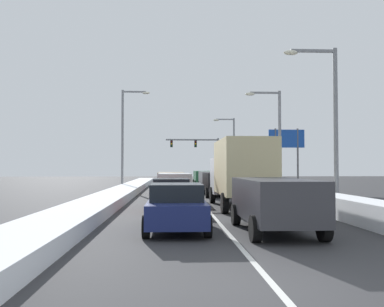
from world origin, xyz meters
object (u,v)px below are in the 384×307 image
at_px(box_truck_right_lane_second, 241,170).
at_px(suv_tan_center_lane_fourth, 171,181).
at_px(suv_gray_right_lane_fourth, 212,179).
at_px(sedan_navy_center_lane_nearest, 176,207).
at_px(suv_charcoal_right_lane_nearest, 274,200).
at_px(roadside_sign_right, 287,145).
at_px(suv_green_right_lane_fifth, 204,177).
at_px(street_lamp_right_mid, 275,132).
at_px(traffic_light_gantry, 202,150).
at_px(suv_silver_center_lane_third, 174,184).
at_px(sedan_red_center_lane_second, 171,194).
at_px(suv_black_right_lane_third, 219,182).
at_px(sedan_maroon_center_lane_fifth, 172,181).
at_px(street_lamp_left_mid, 126,131).
at_px(street_lamp_right_near, 328,112).
at_px(street_lamp_right_far, 231,145).

height_order(box_truck_right_lane_second, suv_tan_center_lane_fourth, box_truck_right_lane_second).
bearing_deg(suv_gray_right_lane_fourth, sedan_navy_center_lane_nearest, -98.50).
bearing_deg(suv_charcoal_right_lane_nearest, roadside_sign_right, 73.26).
distance_m(suv_green_right_lane_fifth, street_lamp_right_mid, 14.23).
distance_m(suv_green_right_lane_fifth, roadside_sign_right, 10.17).
height_order(box_truck_right_lane_second, traffic_light_gantry, traffic_light_gantry).
distance_m(suv_green_right_lane_fifth, suv_silver_center_lane_third, 17.90).
relative_size(suv_green_right_lane_fifth, sedan_red_center_lane_second, 1.09).
distance_m(sedan_navy_center_lane_nearest, traffic_light_gantry, 45.09).
bearing_deg(suv_tan_center_lane_fourth, suv_black_right_lane_third, -35.19).
relative_size(sedan_navy_center_lane_nearest, sedan_maroon_center_lane_fifth, 1.00).
relative_size(sedan_maroon_center_lane_fifth, street_lamp_right_mid, 0.58).
height_order(sedan_maroon_center_lane_fifth, street_lamp_left_mid, street_lamp_left_mid).
height_order(traffic_light_gantry, street_lamp_right_mid, street_lamp_right_mid).
xyz_separation_m(sedan_navy_center_lane_nearest, suv_tan_center_lane_fourth, (-0.17, 17.99, 0.25)).
relative_size(suv_gray_right_lane_fourth, suv_silver_center_lane_third, 1.00).
xyz_separation_m(street_lamp_right_near, street_lamp_right_mid, (-0.04, 10.28, -0.10)).
bearing_deg(roadside_sign_right, sedan_navy_center_lane_nearest, -113.97).
height_order(suv_charcoal_right_lane_nearest, suv_tan_center_lane_fourth, same).
bearing_deg(suv_black_right_lane_third, sedan_maroon_center_lane_fifth, 110.31).
xyz_separation_m(street_lamp_right_mid, roadside_sign_right, (2.64, 6.19, -0.62)).
distance_m(suv_black_right_lane_third, roadside_sign_right, 10.30).
xyz_separation_m(suv_silver_center_lane_third, suv_tan_center_lane_fourth, (-0.20, 5.99, 0.00)).
bearing_deg(street_lamp_left_mid, suv_green_right_lane_fifth, 27.79).
distance_m(suv_green_right_lane_fifth, street_lamp_right_near, 24.06).
relative_size(suv_black_right_lane_third, street_lamp_right_near, 0.62).
bearing_deg(suv_tan_center_lane_fourth, suv_gray_right_lane_fourth, 51.92).
bearing_deg(sedan_red_center_lane_second, suv_silver_center_lane_third, 88.18).
bearing_deg(box_truck_right_lane_second, roadside_sign_right, 66.51).
relative_size(suv_tan_center_lane_fourth, street_lamp_right_near, 0.62).
bearing_deg(sedan_red_center_lane_second, roadside_sign_right, 58.10).
xyz_separation_m(sedan_red_center_lane_second, street_lamp_left_mid, (-4.26, 19.33, 4.74)).
bearing_deg(box_truck_right_lane_second, street_lamp_right_far, 82.58).
relative_size(suv_green_right_lane_fifth, traffic_light_gantry, 0.65).
bearing_deg(street_lamp_left_mid, sedan_maroon_center_lane_fifth, -13.64).
xyz_separation_m(sedan_navy_center_lane_nearest, traffic_light_gantry, (4.16, 44.74, 3.73)).
xyz_separation_m(traffic_light_gantry, street_lamp_left_mid, (-8.58, -19.19, 1.00)).
relative_size(suv_silver_center_lane_third, street_lamp_right_mid, 0.64).
relative_size(sedan_navy_center_lane_nearest, sedan_red_center_lane_second, 1.00).
distance_m(sedan_red_center_lane_second, roadside_sign_right, 19.65).
relative_size(sedan_navy_center_lane_nearest, roadside_sign_right, 0.82).
xyz_separation_m(suv_black_right_lane_third, street_lamp_right_near, (4.27, -9.41, 3.73)).
relative_size(suv_charcoal_right_lane_nearest, sedan_navy_center_lane_nearest, 1.09).
distance_m(suv_silver_center_lane_third, sedan_maroon_center_lane_fifth, 12.50).
distance_m(traffic_light_gantry, street_lamp_right_far, 8.29).
bearing_deg(suv_gray_right_lane_fourth, street_lamp_left_mid, 158.63).
xyz_separation_m(sedan_red_center_lane_second, street_lamp_right_near, (7.64, -0.02, 3.98)).
bearing_deg(suv_tan_center_lane_fourth, street_lamp_right_far, 68.81).
xyz_separation_m(suv_black_right_lane_third, street_lamp_right_far, (4.01, 21.44, 3.85)).
xyz_separation_m(box_truck_right_lane_second, sedan_maroon_center_lane_fifth, (-3.40, 17.39, -1.14)).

